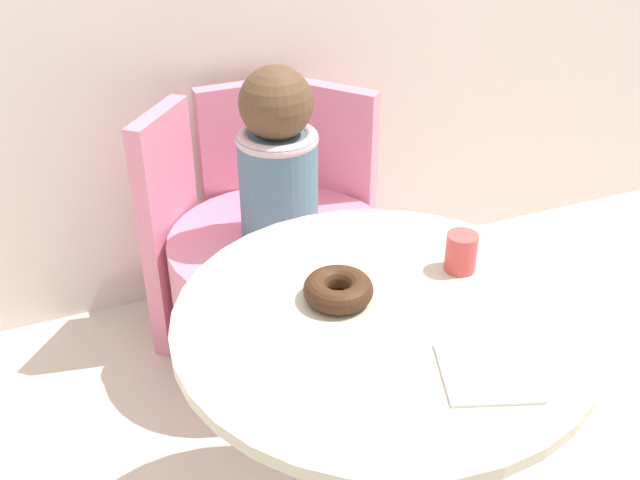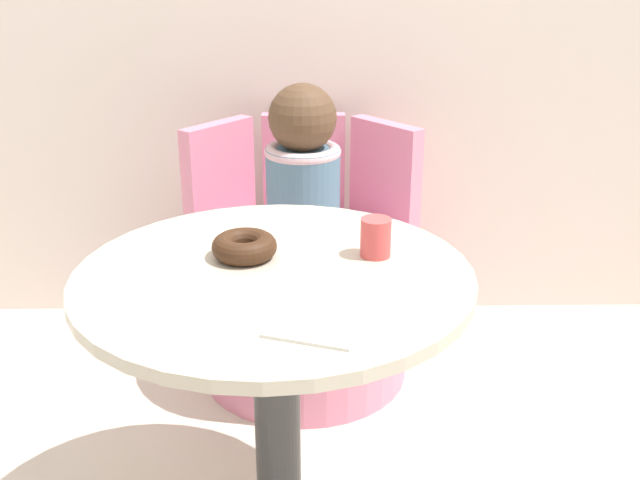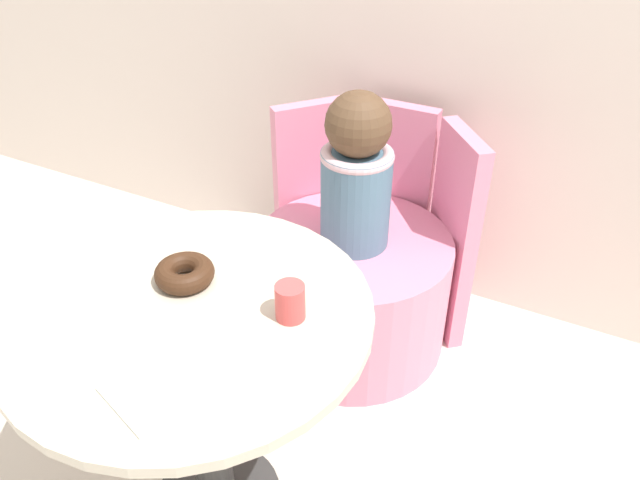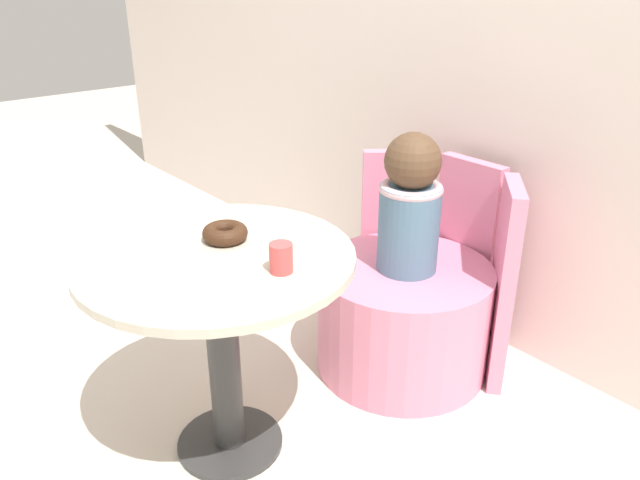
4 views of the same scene
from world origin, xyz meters
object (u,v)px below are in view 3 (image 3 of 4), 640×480
at_px(round_table, 197,361).
at_px(donut, 185,273).
at_px(cup, 290,302).
at_px(child_figure, 355,173).
at_px(tub_chair, 351,291).

xyz_separation_m(round_table, donut, (-0.06, 0.07, 0.17)).
relative_size(donut, cup, 1.66).
bearing_deg(child_figure, round_table, -93.72).
distance_m(tub_chair, cup, 0.83).
bearing_deg(round_table, child_figure, 86.28).
distance_m(round_table, child_figure, 0.73).
distance_m(donut, cup, 0.26).
relative_size(round_table, cup, 9.79).
bearing_deg(tub_chair, round_table, -93.72).
bearing_deg(tub_chair, cup, -76.88).
bearing_deg(cup, tub_chair, 103.12).
distance_m(round_table, cup, 0.28).
height_order(round_table, cup, cup).
xyz_separation_m(round_table, tub_chair, (0.05, 0.72, -0.31)).
distance_m(child_figure, donut, 0.66).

